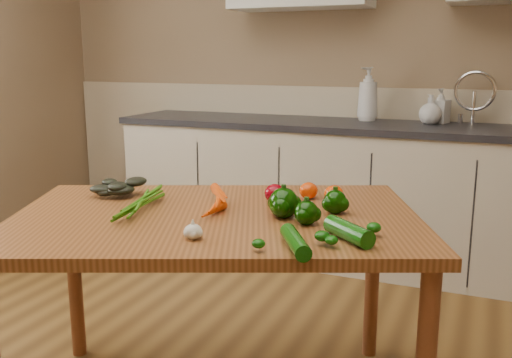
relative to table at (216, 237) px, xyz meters
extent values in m
cube|color=#8B7153|center=(-0.22, 2.08, 0.63)|extent=(4.00, 0.02, 2.60)
cube|color=#C3B192|center=(-0.22, 2.05, -0.12)|extent=(3.98, 0.03, 1.10)
cube|color=beige|center=(-0.02, 1.76, -0.24)|extent=(2.80, 0.60, 0.86)
cube|color=#2B2B30|center=(-0.02, 1.76, 0.21)|extent=(2.84, 0.64, 0.04)
cube|color=#99999E|center=(0.76, 1.76, 0.17)|extent=(0.55, 0.42, 0.10)
cylinder|color=silver|center=(0.76, 1.94, 0.35)|extent=(0.02, 0.02, 0.24)
cube|color=brown|center=(0.00, 0.00, 0.06)|extent=(1.66, 1.39, 0.04)
cylinder|color=brown|center=(-0.75, 0.11, -0.32)|extent=(0.06, 0.06, 0.72)
cylinder|color=brown|center=(0.45, 0.61, -0.32)|extent=(0.06, 0.06, 0.72)
imported|color=silver|center=(0.13, 1.89, 0.39)|extent=(0.18, 0.18, 0.34)
imported|color=silver|center=(0.57, 1.93, 0.33)|extent=(0.12, 0.12, 0.21)
imported|color=silver|center=(0.52, 1.85, 0.31)|extent=(0.19, 0.19, 0.17)
ellipsoid|color=silver|center=(0.06, -0.28, 0.11)|extent=(0.06, 0.06, 0.05)
sphere|color=#0A3202|center=(0.24, 0.05, 0.14)|extent=(0.10, 0.10, 0.10)
sphere|color=#0A3202|center=(0.39, 0.17, 0.13)|extent=(0.08, 0.08, 0.08)
sphere|color=#0A3202|center=(0.33, 0.00, 0.12)|extent=(0.08, 0.08, 0.08)
ellipsoid|color=maroon|center=(0.14, 0.23, 0.12)|extent=(0.08, 0.08, 0.07)
ellipsoid|color=#DB3A05|center=(0.24, 0.33, 0.12)|extent=(0.07, 0.07, 0.07)
ellipsoid|color=#DB3A05|center=(0.34, 0.31, 0.12)|extent=(0.07, 0.07, 0.07)
cylinder|color=#0A4407|center=(0.50, -0.11, 0.11)|extent=(0.18, 0.17, 0.06)
cylinder|color=#0A4407|center=(0.38, -0.25, 0.11)|extent=(0.15, 0.21, 0.05)
camera|label=1|loc=(0.88, -1.73, 0.63)|focal=40.00mm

